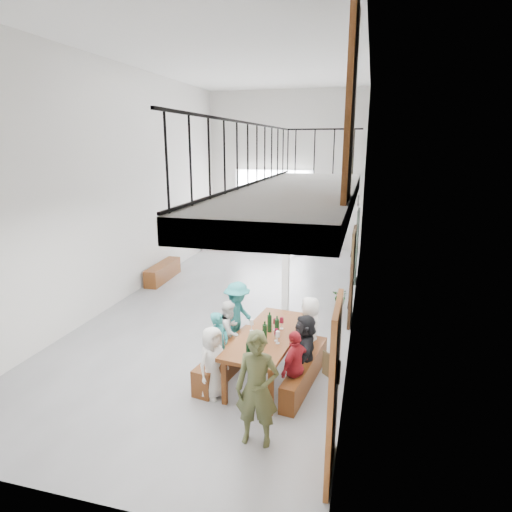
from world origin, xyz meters
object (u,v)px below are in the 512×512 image
(serving_counter, at_px, (259,235))
(tasting_table, at_px, (269,338))
(bench_inner, at_px, (229,359))
(oak_barrel, at_px, (225,236))
(host_standing, at_px, (257,389))
(side_bench, at_px, (163,272))
(bicycle_near, at_px, (276,238))

(serving_counter, bearing_deg, tasting_table, -83.98)
(bench_inner, xyz_separation_m, serving_counter, (-1.69, 8.66, 0.26))
(oak_barrel, bearing_deg, serving_counter, 17.73)
(host_standing, bearing_deg, side_bench, 124.23)
(tasting_table, distance_m, bicycle_near, 8.86)
(bench_inner, bearing_deg, side_bench, 138.23)
(oak_barrel, height_order, bicycle_near, oak_barrel)
(host_standing, bearing_deg, oak_barrel, 109.22)
(side_bench, distance_m, serving_counter, 4.73)
(bench_inner, height_order, bicycle_near, bicycle_near)
(tasting_table, bearing_deg, side_bench, 140.05)
(oak_barrel, height_order, serving_counter, serving_counter)
(host_standing, distance_m, bicycle_near, 10.40)
(bench_inner, distance_m, serving_counter, 8.83)
(side_bench, bearing_deg, serving_counter, 69.50)
(host_standing, bearing_deg, bench_inner, 117.61)
(bench_inner, relative_size, host_standing, 1.24)
(side_bench, bearing_deg, oak_barrel, 83.65)
(tasting_table, bearing_deg, oak_barrel, 120.15)
(bench_inner, bearing_deg, tasting_table, 4.08)
(side_bench, distance_m, host_standing, 7.24)
(oak_barrel, relative_size, host_standing, 0.59)
(tasting_table, distance_m, oak_barrel, 9.09)
(serving_counter, distance_m, bicycle_near, 0.65)
(tasting_table, relative_size, host_standing, 1.43)
(oak_barrel, bearing_deg, tasting_table, -66.71)
(serving_counter, relative_size, bicycle_near, 1.15)
(side_bench, relative_size, serving_counter, 0.92)
(tasting_table, height_order, host_standing, host_standing)
(tasting_table, height_order, oak_barrel, oak_barrel)
(bench_inner, height_order, host_standing, host_standing)
(bench_inner, bearing_deg, oak_barrel, 119.21)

